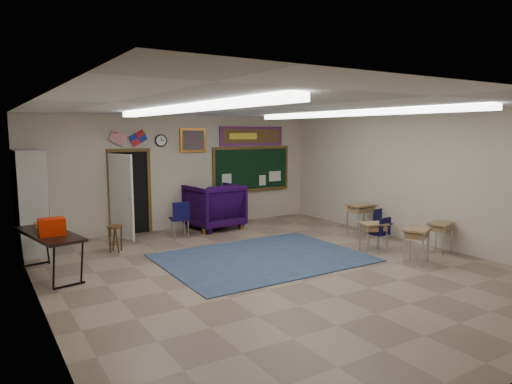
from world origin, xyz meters
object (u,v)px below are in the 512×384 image
student_desk_front_left (373,236)px  wingback_armchair (214,206)px  folding_table (50,252)px  student_desk_front_right (361,218)px  wooden_stool (116,238)px

student_desk_front_left → wingback_armchair: bearing=130.5°
folding_table → student_desk_front_left: bearing=-28.8°
student_desk_front_left → folding_table: (-6.12, 1.96, 0.07)m
student_desk_front_left → student_desk_front_right: size_ratio=0.82×
student_desk_front_left → student_desk_front_right: 1.66m
wingback_armchair → student_desk_front_left: (1.78, -4.02, -0.24)m
student_desk_front_right → folding_table: size_ratio=0.39×
student_desk_front_right → wooden_stool: 5.89m
student_desk_front_left → student_desk_front_right: student_desk_front_right is taller
wingback_armchair → wooden_stool: size_ratio=2.30×
folding_table → wooden_stool: (1.44, 1.01, -0.13)m
folding_table → wooden_stool: size_ratio=3.46×
wingback_armchair → student_desk_front_left: size_ratio=2.06×
folding_table → wooden_stool: 1.76m
student_desk_front_left → wooden_stool: (-4.68, 2.97, -0.06)m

